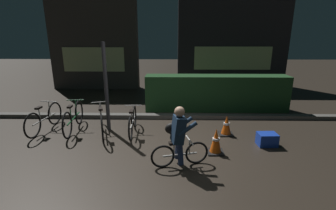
# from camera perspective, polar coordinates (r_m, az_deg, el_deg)

# --- Properties ---
(ground_plane) EXTENTS (40.00, 40.00, 0.00)m
(ground_plane) POSITION_cam_1_polar(r_m,az_deg,el_deg) (5.71, -2.16, -10.41)
(ground_plane) COLOR #2D261E
(sidewalk_curb) EXTENTS (12.00, 0.24, 0.12)m
(sidewalk_curb) POSITION_cam_1_polar(r_m,az_deg,el_deg) (7.71, -1.26, -2.61)
(sidewalk_curb) COLOR #56544F
(sidewalk_curb) RESTS_ON ground
(hedge_row) EXTENTS (4.80, 0.70, 1.20)m
(hedge_row) POSITION_cam_1_polar(r_m,az_deg,el_deg) (8.55, 11.11, 2.77)
(hedge_row) COLOR #214723
(hedge_row) RESTS_ON ground
(storefront_left) EXTENTS (4.03, 0.54, 4.20)m
(storefront_left) POSITION_cam_1_polar(r_m,az_deg,el_deg) (12.15, -16.79, 13.46)
(storefront_left) COLOR #383330
(storefront_left) RESTS_ON ground
(storefront_right) EXTENTS (5.29, 0.54, 4.06)m
(storefront_right) POSITION_cam_1_polar(r_m,az_deg,el_deg) (12.63, 14.74, 13.40)
(storefront_right) COLOR #262328
(storefront_right) RESTS_ON ground
(street_post) EXTENTS (0.10, 0.10, 2.36)m
(street_post) POSITION_cam_1_polar(r_m,az_deg,el_deg) (6.67, -14.20, 3.86)
(street_post) COLOR #2D2D33
(street_post) RESTS_ON ground
(parked_bike_leftmost) EXTENTS (0.46, 1.65, 0.76)m
(parked_bike_leftmost) POSITION_cam_1_polar(r_m,az_deg,el_deg) (7.45, -26.81, -2.83)
(parked_bike_leftmost) COLOR black
(parked_bike_leftmost) RESTS_ON ground
(parked_bike_left_mid) EXTENTS (0.46, 1.73, 0.80)m
(parked_bike_left_mid) POSITION_cam_1_polar(r_m,az_deg,el_deg) (7.13, -21.13, -2.81)
(parked_bike_left_mid) COLOR black
(parked_bike_left_mid) RESTS_ON ground
(parked_bike_center_left) EXTENTS (0.59, 1.69, 0.81)m
(parked_bike_center_left) POSITION_cam_1_polar(r_m,az_deg,el_deg) (6.67, -15.23, -3.55)
(parked_bike_center_left) COLOR black
(parked_bike_center_left) RESTS_ON ground
(parked_bike_center_right) EXTENTS (0.46, 1.53, 0.70)m
(parked_bike_center_right) POSITION_cam_1_polar(r_m,az_deg,el_deg) (6.57, -8.24, -3.80)
(parked_bike_center_right) COLOR black
(parked_bike_center_right) RESTS_ON ground
(traffic_cone_near) EXTENTS (0.36, 0.36, 0.57)m
(traffic_cone_near) POSITION_cam_1_polar(r_m,az_deg,el_deg) (5.57, 11.09, -8.27)
(traffic_cone_near) COLOR black
(traffic_cone_near) RESTS_ON ground
(traffic_cone_far) EXTENTS (0.36, 0.36, 0.52)m
(traffic_cone_far) POSITION_cam_1_polar(r_m,az_deg,el_deg) (6.60, 13.44, -4.66)
(traffic_cone_far) COLOR black
(traffic_cone_far) RESTS_ON ground
(blue_crate) EXTENTS (0.46, 0.34, 0.30)m
(blue_crate) POSITION_cam_1_polar(r_m,az_deg,el_deg) (6.32, 22.05, -7.42)
(blue_crate) COLOR #193DB7
(blue_crate) RESTS_ON ground
(cyclist) EXTENTS (1.16, 0.50, 1.25)m
(cyclist) POSITION_cam_1_polar(r_m,az_deg,el_deg) (4.84, 2.46, -7.31)
(cyclist) COLOR black
(cyclist) RESTS_ON ground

